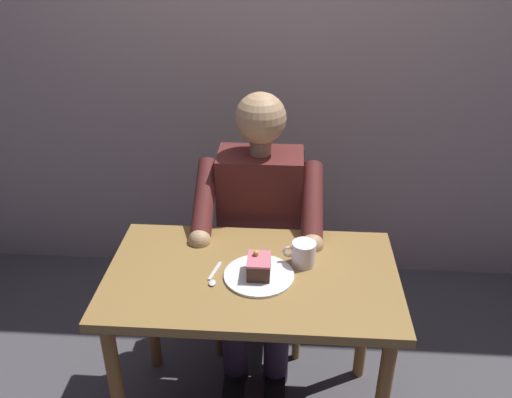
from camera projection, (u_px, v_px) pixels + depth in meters
dining_table at (252, 295)px, 1.98m from camera, size 1.05×0.61×0.73m
chair at (261, 236)px, 2.55m from camera, size 0.42×0.42×0.92m
seated_person at (259, 230)px, 2.33m from camera, size 0.53×0.58×1.24m
dessert_plate at (259, 275)px, 1.91m from camera, size 0.25×0.25×0.01m
cake_slice at (259, 266)px, 1.89m from camera, size 0.08×0.11×0.09m
coffee_cup at (303, 253)px, 1.96m from camera, size 0.12×0.09×0.09m
dessert_spoon at (213, 277)px, 1.90m from camera, size 0.04×0.14×0.01m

